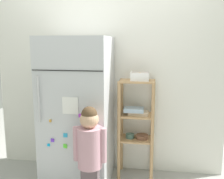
# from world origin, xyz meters

# --- Properties ---
(kitchen_wall_back) EXTENTS (2.73, 0.03, 2.10)m
(kitchen_wall_back) POSITION_xyz_m (0.00, 0.37, 1.05)
(kitchen_wall_back) COLOR silver
(kitchen_wall_back) RESTS_ON ground
(refrigerator) EXTENTS (0.71, 0.68, 1.60)m
(refrigerator) POSITION_xyz_m (-0.26, 0.02, 0.80)
(refrigerator) COLOR silver
(refrigerator) RESTS_ON ground
(child_standing) EXTENTS (0.31, 0.23, 0.97)m
(child_standing) POSITION_xyz_m (-0.02, -0.43, 0.59)
(child_standing) COLOR #594C4F
(child_standing) RESTS_ON ground
(pantry_shelf_unit) EXTENTS (0.40, 0.28, 1.13)m
(pantry_shelf_unit) POSITION_xyz_m (0.37, 0.20, 0.67)
(pantry_shelf_unit) COLOR tan
(pantry_shelf_unit) RESTS_ON ground
(fruit_bin) EXTENTS (0.20, 0.16, 0.09)m
(fruit_bin) POSITION_xyz_m (0.40, 0.19, 1.17)
(fruit_bin) COLOR white
(fruit_bin) RESTS_ON pantry_shelf_unit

